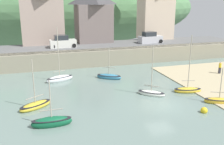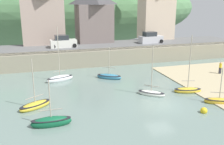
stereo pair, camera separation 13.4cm
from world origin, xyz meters
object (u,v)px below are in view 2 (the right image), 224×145
(dinghy_open_wooden, at_px, (219,101))
(motorboat_with_cabin, at_px, (188,90))
(sailboat_nearest_shore, at_px, (60,78))
(parked_car_by_wall, at_px, (151,38))
(rowboat_small_beached, at_px, (51,122))
(parked_car_near_slipway, at_px, (63,42))
(waterfront_building_right, at_px, (156,9))
(person_near_water, at_px, (220,67))
(mooring_buoy, at_px, (204,111))
(sailboat_far_left, at_px, (151,93))
(waterfront_building_left, at_px, (42,14))
(sailboat_tall_mast, at_px, (109,76))
(sailboat_blue_trim, at_px, (35,105))
(waterfront_building_centre, at_px, (94,15))

(dinghy_open_wooden, xyz_separation_m, motorboat_with_cabin, (-1.17, 3.72, 0.01))
(sailboat_nearest_shore, distance_m, parked_car_by_wall, 19.87)
(rowboat_small_beached, relative_size, parked_car_near_slipway, 0.98)
(motorboat_with_cabin, xyz_separation_m, parked_car_by_wall, (3.79, 18.26, 2.94))
(waterfront_building_right, height_order, person_near_water, waterfront_building_right)
(dinghy_open_wooden, xyz_separation_m, parked_car_by_wall, (2.61, 21.98, 2.95))
(person_near_water, height_order, mooring_buoy, person_near_water)
(dinghy_open_wooden, xyz_separation_m, sailboat_far_left, (-5.40, 4.01, -0.00))
(mooring_buoy, bearing_deg, motorboat_with_cabin, 73.18)
(waterfront_building_left, relative_size, sailboat_nearest_shore, 1.43)
(sailboat_tall_mast, height_order, motorboat_with_cabin, motorboat_with_cabin)
(waterfront_building_left, height_order, sailboat_tall_mast, waterfront_building_left)
(sailboat_blue_trim, xyz_separation_m, mooring_buoy, (14.52, -5.47, -0.06))
(motorboat_with_cabin, relative_size, sailboat_blue_trim, 1.32)
(rowboat_small_beached, xyz_separation_m, person_near_water, (22.95, 8.78, 0.67))
(sailboat_nearest_shore, bearing_deg, sailboat_blue_trim, -130.63)
(waterfront_building_centre, bearing_deg, dinghy_open_wooden, -76.25)
(motorboat_with_cabin, distance_m, person_near_water, 9.50)
(dinghy_open_wooden, bearing_deg, mooring_buoy, -126.63)
(sailboat_far_left, height_order, sailboat_blue_trim, sailboat_far_left)
(mooring_buoy, bearing_deg, waterfront_building_left, 114.15)
(sailboat_tall_mast, bearing_deg, dinghy_open_wooden, -20.09)
(waterfront_building_left, bearing_deg, waterfront_building_centre, 0.00)
(dinghy_open_wooden, height_order, rowboat_small_beached, rowboat_small_beached)
(person_near_water, distance_m, mooring_buoy, 14.01)
(sailboat_blue_trim, bearing_deg, waterfront_building_centre, 31.39)
(waterfront_building_left, relative_size, waterfront_building_right, 0.91)
(sailboat_far_left, xyz_separation_m, mooring_buoy, (2.66, -5.46, -0.06))
(dinghy_open_wooden, bearing_deg, waterfront_building_right, 103.42)
(sailboat_blue_trim, xyz_separation_m, person_near_water, (24.15, 4.68, 0.74))
(mooring_buoy, bearing_deg, sailboat_far_left, 115.99)
(motorboat_with_cabin, distance_m, sailboat_nearest_shore, 15.32)
(motorboat_with_cabin, distance_m, parked_car_near_slipway, 21.71)
(sailboat_tall_mast, xyz_separation_m, parked_car_near_slipway, (-4.52, 10.90, 2.95))
(waterfront_building_right, height_order, rowboat_small_beached, waterfront_building_right)
(rowboat_small_beached, distance_m, mooring_buoy, 13.39)
(parked_car_near_slipway, bearing_deg, sailboat_blue_trim, -106.91)
(waterfront_building_left, bearing_deg, mooring_buoy, -65.85)
(sailboat_nearest_shore, bearing_deg, waterfront_building_left, 74.98)
(sailboat_tall_mast, bearing_deg, mooring_buoy, -33.14)
(waterfront_building_left, height_order, mooring_buoy, waterfront_building_left)
(sailboat_nearest_shore, height_order, mooring_buoy, sailboat_nearest_shore)
(waterfront_building_left, distance_m, sailboat_tall_mast, 18.46)
(waterfront_building_left, distance_m, dinghy_open_wooden, 31.39)
(waterfront_building_centre, relative_size, dinghy_open_wooden, 2.39)
(sailboat_far_left, bearing_deg, mooring_buoy, -23.47)
(dinghy_open_wooden, height_order, person_near_water, dinghy_open_wooden)
(parked_car_near_slipway, height_order, parked_car_by_wall, same)
(sailboat_far_left, height_order, rowboat_small_beached, sailboat_far_left)
(waterfront_building_centre, bearing_deg, mooring_buoy, -82.37)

